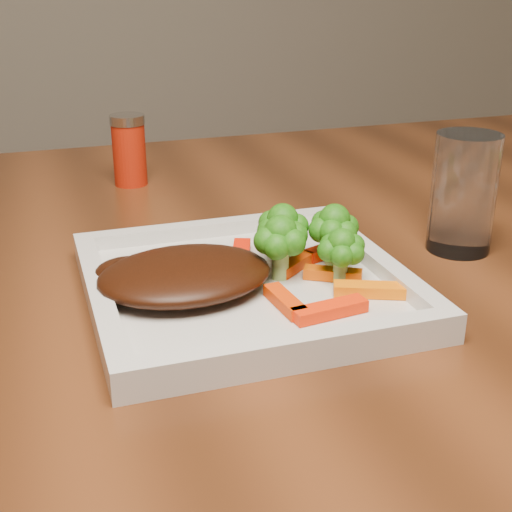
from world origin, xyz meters
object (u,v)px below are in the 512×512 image
object	(u,v)px
drinking_glass	(463,193)
plate	(245,290)
spice_shaker	(129,150)
steak	(185,274)

from	to	relation	value
drinking_glass	plate	bearing A→B (deg)	-171.34
spice_shaker	drinking_glass	distance (m)	0.44
steak	spice_shaker	distance (m)	0.37
plate	steak	size ratio (longest dim) A/B	1.80
spice_shaker	steak	bearing A→B (deg)	-91.75
plate	drinking_glass	bearing A→B (deg)	8.66
spice_shaker	drinking_glass	size ratio (longest dim) A/B	0.77
plate	spice_shaker	distance (m)	0.37
spice_shaker	drinking_glass	bearing A→B (deg)	-49.82
steak	spice_shaker	xyz separation A→B (m)	(0.01, 0.37, 0.02)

